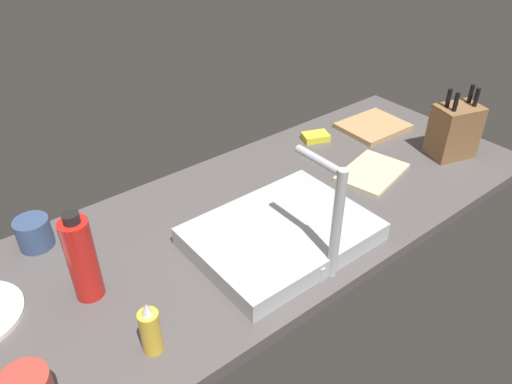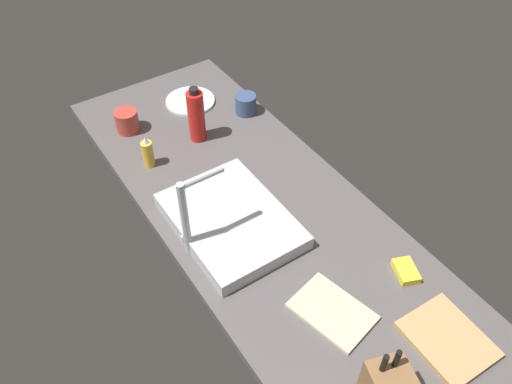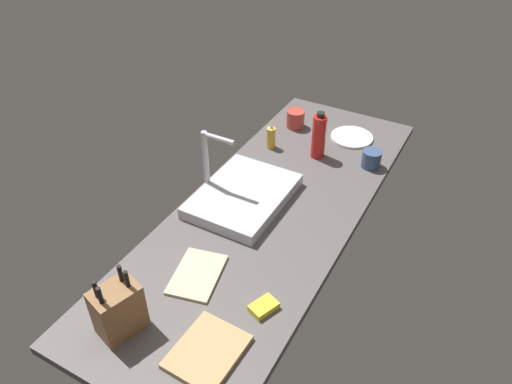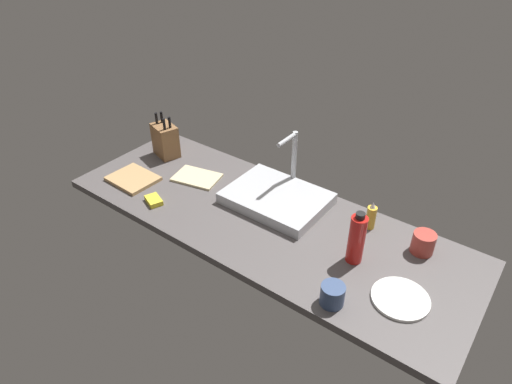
# 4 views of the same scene
# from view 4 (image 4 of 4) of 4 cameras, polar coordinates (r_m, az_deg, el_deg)

# --- Properties ---
(countertop_slab) EXTENTS (1.88, 0.68, 0.04)m
(countertop_slab) POSITION_cam_4_polar(r_m,az_deg,el_deg) (2.02, 0.83, -3.54)
(countertop_slab) COLOR #514C4C
(countertop_slab) RESTS_ON ground
(sink_basin) EXTENTS (0.45, 0.34, 0.05)m
(sink_basin) POSITION_cam_4_polar(r_m,az_deg,el_deg) (2.08, 2.63, -0.78)
(sink_basin) COLOR #B7BABF
(sink_basin) RESTS_ON countertop_slab
(faucet) EXTENTS (0.06, 0.15, 0.30)m
(faucet) POSITION_cam_4_polar(r_m,az_deg,el_deg) (2.11, 4.67, 4.52)
(faucet) COLOR #B7BABF
(faucet) RESTS_ON countertop_slab
(knife_block) EXTENTS (0.17, 0.14, 0.24)m
(knife_block) POSITION_cam_4_polar(r_m,az_deg,el_deg) (2.48, -11.43, 6.47)
(knife_block) COLOR brown
(knife_block) RESTS_ON countertop_slab
(cutting_board) EXTENTS (0.23, 0.19, 0.02)m
(cutting_board) POSITION_cam_4_polar(r_m,az_deg,el_deg) (2.33, -15.34, 1.64)
(cutting_board) COLOR tan
(cutting_board) RESTS_ON countertop_slab
(soap_bottle) EXTENTS (0.04, 0.04, 0.13)m
(soap_bottle) POSITION_cam_4_polar(r_m,az_deg,el_deg) (1.98, 14.40, -3.04)
(soap_bottle) COLOR gold
(soap_bottle) RESTS_ON countertop_slab
(water_bottle) EXTENTS (0.06, 0.06, 0.23)m
(water_bottle) POSITION_cam_4_polar(r_m,az_deg,el_deg) (1.77, 12.65, -5.82)
(water_bottle) COLOR red
(water_bottle) RESTS_ON countertop_slab
(dinner_plate) EXTENTS (0.21, 0.21, 0.01)m
(dinner_plate) POSITION_cam_4_polar(r_m,az_deg,el_deg) (1.72, 17.85, -12.76)
(dinner_plate) COLOR white
(dinner_plate) RESTS_ON countertop_slab
(dish_towel) EXTENTS (0.25, 0.20, 0.01)m
(dish_towel) POSITION_cam_4_polar(r_m,az_deg,el_deg) (2.28, -7.52, 1.85)
(dish_towel) COLOR beige
(dish_towel) RESTS_ON countertop_slab
(coffee_mug) EXTENTS (0.09, 0.09, 0.08)m
(coffee_mug) POSITION_cam_4_polar(r_m,az_deg,el_deg) (1.63, 9.68, -12.73)
(coffee_mug) COLOR #384C75
(coffee_mug) RESTS_ON countertop_slab
(ceramic_cup) EXTENTS (0.09, 0.09, 0.09)m
(ceramic_cup) POSITION_cam_4_polar(r_m,az_deg,el_deg) (1.92, 20.46, -6.07)
(ceramic_cup) COLOR #B23D33
(ceramic_cup) RESTS_ON countertop_slab
(dish_sponge) EXTENTS (0.11, 0.09, 0.02)m
(dish_sponge) POSITION_cam_4_polar(r_m,az_deg,el_deg) (2.14, -12.86, -1.05)
(dish_sponge) COLOR yellow
(dish_sponge) RESTS_ON countertop_slab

